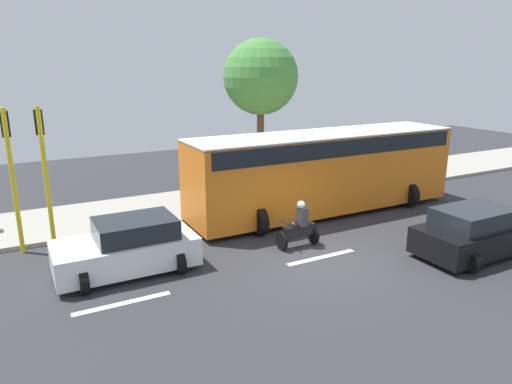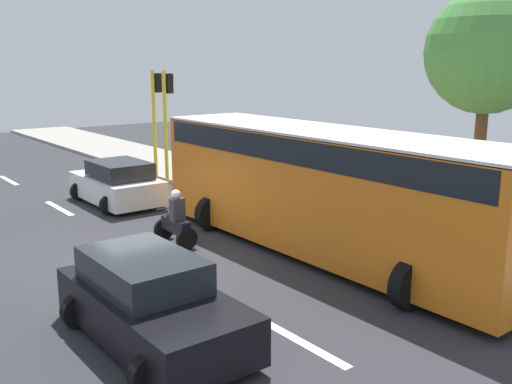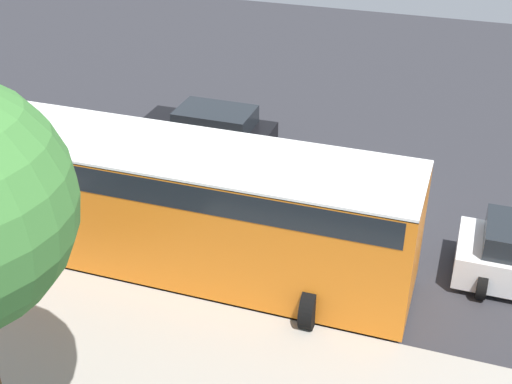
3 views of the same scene
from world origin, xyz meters
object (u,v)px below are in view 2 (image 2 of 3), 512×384
object	(u,v)px
traffic_light_corner	(156,110)
street_tree_north	(487,53)
motorcycle	(175,222)
car_white	(117,184)
car_black	(151,303)
traffic_light_midblock	(167,111)
pedestrian_near_signal	(192,148)
city_bus	(325,182)

from	to	relation	value
traffic_light_corner	street_tree_north	xyz separation A→B (m)	(5.00, -11.27, 2.14)
traffic_light_corner	motorcycle	bearing A→B (deg)	-115.44
car_white	car_black	distance (m)	10.52
motorcycle	traffic_light_corner	xyz separation A→B (m)	(3.75, 7.89, 2.29)
motorcycle	street_tree_north	bearing A→B (deg)	-21.13
car_black	traffic_light_corner	bearing A→B (deg)	61.05
traffic_light_midblock	street_tree_north	bearing A→B (deg)	-64.25
pedestrian_near_signal	street_tree_north	size ratio (longest dim) A/B	0.24
street_tree_north	pedestrian_near_signal	bearing A→B (deg)	101.91
car_white	traffic_light_corner	size ratio (longest dim) A/B	0.86
motorcycle	street_tree_north	size ratio (longest dim) A/B	0.22
traffic_light_midblock	street_tree_north	xyz separation A→B (m)	(5.00, -10.36, 2.14)
car_white	street_tree_north	distance (m)	12.55
car_white	pedestrian_near_signal	distance (m)	6.59
car_black	pedestrian_near_signal	size ratio (longest dim) A/B	2.49
pedestrian_near_signal	traffic_light_corner	size ratio (longest dim) A/B	0.38
car_black	pedestrian_near_signal	xyz separation A→B (m)	(9.24, 13.58, 0.35)
traffic_light_midblock	car_black	bearing A→B (deg)	-120.84
pedestrian_near_signal	city_bus	bearing A→B (deg)	-106.16
traffic_light_midblock	street_tree_north	distance (m)	11.70
car_black	traffic_light_midblock	distance (m)	13.58
car_black	street_tree_north	size ratio (longest dim) A/B	0.61
city_bus	traffic_light_corner	size ratio (longest dim) A/B	2.44
city_bus	street_tree_north	bearing A→B (deg)	-4.53
car_black	street_tree_north	bearing A→B (deg)	5.49
pedestrian_near_signal	street_tree_north	world-z (taller)	street_tree_north
pedestrian_near_signal	traffic_light_midblock	distance (m)	3.67
city_bus	motorcycle	xyz separation A→B (m)	(-2.66, 2.90, -1.20)
motorcycle	street_tree_north	world-z (taller)	street_tree_north
city_bus	street_tree_north	distance (m)	6.91
street_tree_north	city_bus	bearing A→B (deg)	175.47
motorcycle	traffic_light_midblock	bearing A→B (deg)	61.72
street_tree_north	car_white	bearing A→B (deg)	132.78
motorcycle	street_tree_north	xyz separation A→B (m)	(8.75, -3.38, 4.43)
pedestrian_near_signal	traffic_light_midblock	bearing A→B (deg)	-138.79
city_bus	motorcycle	bearing A→B (deg)	132.56
city_bus	pedestrian_near_signal	xyz separation A→B (m)	(3.47, 11.96, -0.79)
car_black	traffic_light_midblock	bearing A→B (deg)	59.16
car_white	pedestrian_near_signal	size ratio (longest dim) A/B	2.30
car_white	motorcycle	distance (m)	5.31
motorcycle	traffic_light_midblock	distance (m)	8.25
car_white	car_black	xyz separation A→B (m)	(-3.87, -9.78, 0.00)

